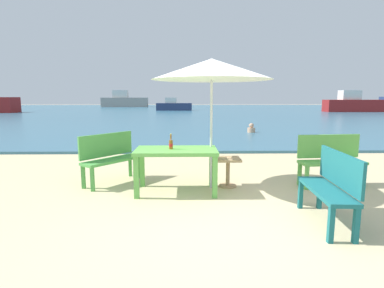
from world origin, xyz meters
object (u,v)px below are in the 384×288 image
boat_cargo_ship (174,106)px  picnic_table_green (176,155)px  patio_umbrella (212,69)px  bench_green_left (110,155)px  side_table_wood (228,168)px  bench_teal_center (332,184)px  boat_ferry (124,101)px  swimmer_person (251,129)px  beer_bottle_amber (171,144)px  boat_tanker (353,104)px  bench_green_right (330,157)px

boat_cargo_ship → picnic_table_green: bearing=-87.7°
patio_umbrella → bench_green_left: (-1.91, 0.38, -1.58)m
patio_umbrella → bench_green_left: bearing=168.8°
side_table_wood → bench_teal_center: bearing=-56.6°
bench_green_left → boat_cargo_ship: (0.08, 29.40, 0.06)m
picnic_table_green → side_table_wood: (0.94, 0.29, -0.30)m
picnic_table_green → patio_umbrella: patio_umbrella is taller
picnic_table_green → boat_cargo_ship: size_ratio=0.35×
bench_teal_center → boat_ferry: 44.95m
swimmer_person → boat_cargo_ship: boat_cargo_ship is taller
beer_bottle_amber → swimmer_person: bearing=69.0°
boat_tanker → swimmer_person: bearing=-128.5°
side_table_wood → boat_tanker: (16.74, 26.31, 0.52)m
bench_teal_center → boat_ferry: bearing=104.5°
picnic_table_green → bench_green_right: size_ratio=1.14×
boat_ferry → boat_tanker: (26.90, -15.53, -0.11)m
swimmer_person → beer_bottle_amber: bearing=-111.0°
bench_teal_center → boat_cargo_ship: bearing=95.9°
patio_umbrella → swimmer_person: (2.45, 8.00, -1.88)m
bench_green_left → swimmer_person: bench_green_left is taller
beer_bottle_amber → boat_tanker: size_ratio=0.04×
picnic_table_green → bench_green_right: (2.86, 0.34, -0.11)m
bench_green_right → bench_teal_center: bearing=-114.9°
side_table_wood → swimmer_person: 8.23m
patio_umbrella → bench_teal_center: (1.43, -1.63, -1.58)m
bench_green_left → boat_ferry: 42.26m
boat_ferry → boat_cargo_ship: boat_ferry is taller
bench_green_right → boat_tanker: (14.82, 26.25, 0.33)m
swimmer_person → boat_ferry: size_ratio=0.06×
swimmer_person → boat_tanker: 23.46m
patio_umbrella → bench_green_right: (2.24, 0.11, -1.58)m
boat_cargo_ship → beer_bottle_amber: bearing=-87.9°
bench_green_left → boat_cargo_ship: bearing=89.8°
picnic_table_green → boat_tanker: size_ratio=0.23×
picnic_table_green → bench_green_right: bearing=6.9°
beer_bottle_amber → boat_tanker: bearing=56.3°
beer_bottle_amber → boat_cargo_ship: 30.04m
picnic_table_green → boat_cargo_ship: boat_cargo_ship is taller
boat_tanker → picnic_table_green: bearing=-123.6°
bench_green_right → boat_cargo_ship: bearing=97.8°
beer_bottle_amber → patio_umbrella: bearing=18.7°
side_table_wood → bench_green_left: bearing=171.6°
beer_bottle_amber → bench_teal_center: (2.14, -1.39, -0.31)m
beer_bottle_amber → bench_green_right: size_ratio=0.22×
bench_green_right → boat_ferry: 43.49m
bench_green_left → boat_tanker: 32.17m
picnic_table_green → bench_green_left: size_ratio=1.21×
side_table_wood → bench_green_right: bench_green_right is taller
side_table_wood → boat_ferry: boat_ferry is taller
boat_cargo_ship → side_table_wood: bearing=-85.9°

